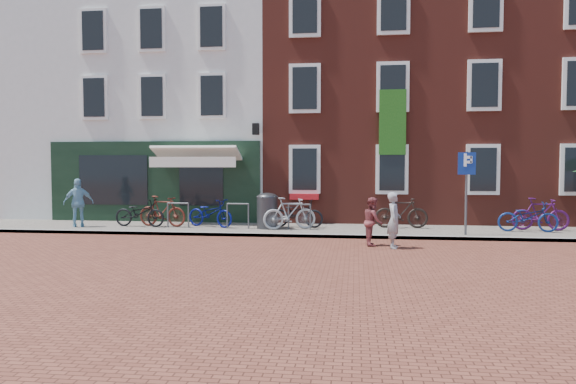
# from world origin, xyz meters

# --- Properties ---
(ground) EXTENTS (80.00, 80.00, 0.00)m
(ground) POSITION_xyz_m (0.00, 0.00, 0.00)
(ground) COLOR brown
(sidewalk) EXTENTS (24.00, 3.00, 0.10)m
(sidewalk) POSITION_xyz_m (1.00, 1.50, 0.05)
(sidewalk) COLOR slate
(sidewalk) RESTS_ON ground
(building_stucco) EXTENTS (8.00, 8.00, 9.00)m
(building_stucco) POSITION_xyz_m (-5.00, 7.00, 4.50)
(building_stucco) COLOR silver
(building_stucco) RESTS_ON ground
(building_brick_mid) EXTENTS (6.00, 8.00, 10.00)m
(building_brick_mid) POSITION_xyz_m (2.00, 7.00, 5.00)
(building_brick_mid) COLOR maroon
(building_brick_mid) RESTS_ON ground
(building_brick_right) EXTENTS (6.00, 8.00, 10.00)m
(building_brick_right) POSITION_xyz_m (8.00, 7.00, 5.00)
(building_brick_right) COLOR maroon
(building_brick_right) RESTS_ON ground
(filler_left) EXTENTS (7.00, 8.00, 9.00)m
(filler_left) POSITION_xyz_m (-12.50, 7.00, 4.50)
(filler_left) COLOR silver
(filler_left) RESTS_ON ground
(litter_bin) EXTENTS (0.67, 0.67, 1.23)m
(litter_bin) POSITION_xyz_m (-0.56, 1.35, 0.74)
(litter_bin) COLOR #333336
(litter_bin) RESTS_ON sidewalk
(parking_sign) EXTENTS (0.50, 0.08, 2.45)m
(parking_sign) POSITION_xyz_m (5.49, 0.50, 1.78)
(parking_sign) COLOR #4C4C4F
(parking_sign) RESTS_ON sidewalk
(woman) EXTENTS (0.41, 0.57, 1.46)m
(woman) POSITION_xyz_m (3.26, -1.65, 0.73)
(woman) COLOR gray
(woman) RESTS_ON ground
(boy) EXTENTS (0.54, 0.67, 1.30)m
(boy) POSITION_xyz_m (2.73, -1.24, 0.65)
(boy) COLOR brown
(boy) RESTS_ON ground
(cafe_person) EXTENTS (1.01, 0.79, 1.60)m
(cafe_person) POSITION_xyz_m (-6.84, 1.00, 0.90)
(cafe_person) COLOR #78AAC4
(cafe_person) RESTS_ON sidewalk
(bicycle_0) EXTENTS (1.81, 0.78, 0.92)m
(bicycle_0) POSITION_xyz_m (-4.86, 1.30, 0.56)
(bicycle_0) COLOR black
(bicycle_0) RESTS_ON sidewalk
(bicycle_1) EXTENTS (1.76, 0.75, 1.02)m
(bicycle_1) POSITION_xyz_m (-4.12, 1.44, 0.61)
(bicycle_1) COLOR #4E1C14
(bicycle_1) RESTS_ON sidewalk
(bicycle_2) EXTENTS (1.86, 1.22, 0.92)m
(bicycle_2) POSITION_xyz_m (-2.50, 1.51, 0.56)
(bicycle_2) COLOR #060C57
(bicycle_2) RESTS_ON sidewalk
(bicycle_3) EXTENTS (1.77, 1.01, 1.02)m
(bicycle_3) POSITION_xyz_m (0.19, 1.16, 0.61)
(bicycle_3) COLOR #9D9E9F
(bicycle_3) RESTS_ON sidewalk
(bicycle_4) EXTENTS (1.81, 0.79, 0.92)m
(bicycle_4) POSITION_xyz_m (0.35, 1.75, 0.56)
(bicycle_4) COLOR black
(bicycle_4) RESTS_ON sidewalk
(bicycle_5) EXTENTS (1.71, 0.51, 1.02)m
(bicycle_5) POSITION_xyz_m (3.75, 1.97, 0.61)
(bicycle_5) COLOR black
(bicycle_5) RESTS_ON sidewalk
(bicycle_6) EXTENTS (1.80, 0.74, 0.92)m
(bicycle_6) POSITION_xyz_m (7.52, 1.47, 0.56)
(bicycle_6) COLOR navy
(bicycle_6) RESTS_ON sidewalk
(bicycle_7) EXTENTS (1.74, 0.63, 1.02)m
(bicycle_7) POSITION_xyz_m (8.03, 1.89, 0.61)
(bicycle_7) COLOR #3E0F45
(bicycle_7) RESTS_ON sidewalk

